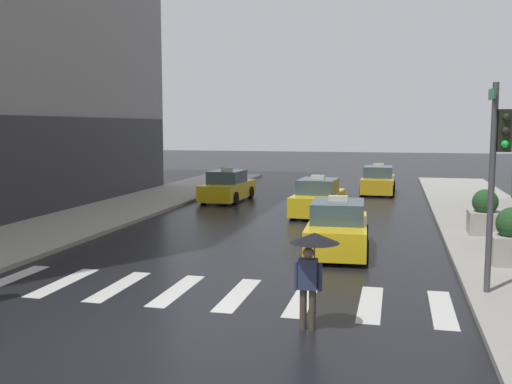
% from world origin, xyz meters
% --- Properties ---
extents(ground_plane, '(160.00, 160.00, 0.00)m').
position_xyz_m(ground_plane, '(0.00, 0.00, 0.00)').
color(ground_plane, black).
extents(crosswalk_markings, '(11.30, 2.80, 0.01)m').
position_xyz_m(crosswalk_markings, '(-0.00, 3.00, 0.00)').
color(crosswalk_markings, silver).
rests_on(crosswalk_markings, ground).
extents(traffic_light_pole, '(0.44, 0.84, 4.80)m').
position_xyz_m(traffic_light_pole, '(6.56, 4.08, 3.26)').
color(traffic_light_pole, '#47474C').
rests_on(traffic_light_pole, curb_right).
extents(taxi_lead, '(2.11, 4.62, 1.80)m').
position_xyz_m(taxi_lead, '(2.59, 8.36, 0.72)').
color(taxi_lead, yellow).
rests_on(taxi_lead, ground).
extents(taxi_second, '(2.11, 4.62, 1.80)m').
position_xyz_m(taxi_second, '(0.96, 15.94, 0.72)').
color(taxi_second, yellow).
rests_on(taxi_second, ground).
extents(taxi_third, '(2.10, 4.62, 1.80)m').
position_xyz_m(taxi_third, '(-4.37, 19.68, 0.72)').
color(taxi_third, yellow).
rests_on(taxi_third, ground).
extents(taxi_fourth, '(1.98, 4.56, 1.80)m').
position_xyz_m(taxi_fourth, '(3.33, 24.96, 0.72)').
color(taxi_fourth, gold).
rests_on(taxi_fourth, ground).
extents(pedestrian_with_umbrella, '(0.96, 0.96, 1.94)m').
position_xyz_m(pedestrian_with_umbrella, '(2.81, 1.02, 1.52)').
color(pedestrian_with_umbrella, '#473D33').
rests_on(pedestrian_with_umbrella, ground).
extents(planter_near_corner, '(1.10, 1.10, 1.60)m').
position_xyz_m(planter_near_corner, '(7.52, 7.16, 0.87)').
color(planter_near_corner, '#A8A399').
rests_on(planter_near_corner, curb_right).
extents(planter_mid_block, '(1.10, 1.10, 1.60)m').
position_xyz_m(planter_mid_block, '(7.44, 11.83, 0.87)').
color(planter_mid_block, '#A8A399').
rests_on(planter_mid_block, curb_right).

